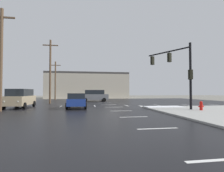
# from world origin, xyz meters

# --- Properties ---
(ground_plane) EXTENTS (120.00, 120.00, 0.00)m
(ground_plane) POSITION_xyz_m (0.00, 0.00, 0.00)
(ground_plane) COLOR slate
(road_asphalt) EXTENTS (44.00, 44.00, 0.02)m
(road_asphalt) POSITION_xyz_m (0.00, 0.00, 0.01)
(road_asphalt) COLOR black
(road_asphalt) RESTS_ON ground_plane
(snow_strip_curbside) EXTENTS (4.00, 1.60, 0.06)m
(snow_strip_curbside) POSITION_xyz_m (5.00, -4.00, 0.17)
(snow_strip_curbside) COLOR white
(snow_strip_curbside) RESTS_ON sidewalk_corner
(lane_markings) EXTENTS (36.15, 36.15, 0.01)m
(lane_markings) POSITION_xyz_m (1.20, -1.38, 0.02)
(lane_markings) COLOR silver
(lane_markings) RESTS_ON road_asphalt
(traffic_signal_mast) EXTENTS (2.41, 4.92, 6.18)m
(traffic_signal_mast) POSITION_xyz_m (5.74, -5.55, 4.25)
(traffic_signal_mast) COLOR black
(traffic_signal_mast) RESTS_ON sidewalk_corner
(fire_hydrant) EXTENTS (0.48, 0.26, 0.79)m
(fire_hydrant) POSITION_xyz_m (6.81, -7.64, 0.54)
(fire_hydrant) COLOR red
(fire_hydrant) RESTS_ON sidewalk_corner
(strip_building_background) EXTENTS (21.59, 8.00, 6.85)m
(strip_building_background) POSITION_xyz_m (-2.10, 28.12, 3.43)
(strip_building_background) COLOR #BCB29E
(strip_building_background) RESTS_ON ground_plane
(suv_grey) EXTENTS (4.85, 2.20, 2.03)m
(suv_grey) POSITION_xyz_m (-1.35, 10.35, 1.09)
(suv_grey) COLOR slate
(suv_grey) RESTS_ON road_asphalt
(sedan_blue) EXTENTS (2.05, 4.55, 1.58)m
(sedan_blue) POSITION_xyz_m (-4.10, -2.63, 0.85)
(sedan_blue) COLOR navy
(sedan_blue) RESTS_ON road_asphalt
(suv_tan) EXTENTS (2.29, 4.89, 2.03)m
(suv_tan) POSITION_xyz_m (-10.14, -1.11, 1.09)
(suv_tan) COLOR tan
(suv_tan) RESTS_ON road_asphalt
(utility_pole_mid) EXTENTS (2.20, 0.28, 9.22)m
(utility_pole_mid) POSITION_xyz_m (-10.65, -4.74, 4.82)
(utility_pole_mid) COLOR brown
(utility_pole_mid) RESTS_ON ground_plane
(utility_pole_far) EXTENTS (2.20, 0.28, 9.44)m
(utility_pole_far) POSITION_xyz_m (-8.19, 5.72, 4.94)
(utility_pole_far) COLOR brown
(utility_pole_far) RESTS_ON ground_plane
(utility_pole_distant) EXTENTS (2.20, 0.28, 8.23)m
(utility_pole_distant) POSITION_xyz_m (-9.20, 18.23, 4.32)
(utility_pole_distant) COLOR brown
(utility_pole_distant) RESTS_ON ground_plane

